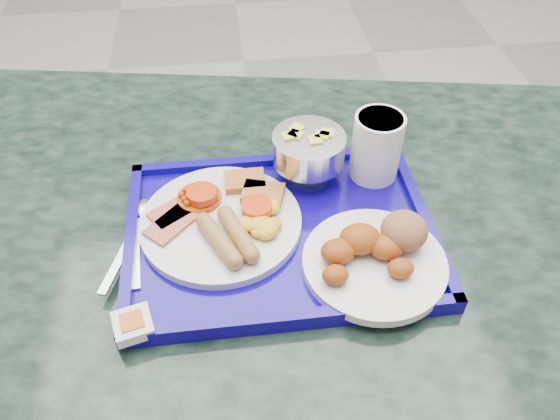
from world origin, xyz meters
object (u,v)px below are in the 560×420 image
bread_plate (377,253)px  tray (280,233)px  juice_cup (377,145)px  fruit_bowl (308,149)px  main_plate (226,219)px  table (281,341)px

bread_plate → tray: bearing=148.7°
juice_cup → fruit_bowl: bearing=174.8°
fruit_bowl → main_plate: bearing=-144.1°
table → juice_cup: bearing=40.6°
bread_plate → main_plate: bearing=154.5°
bread_plate → fruit_bowl: fruit_bowl is taller
table → tray: (0.00, 0.03, 0.22)m
tray → bread_plate: size_ratio=2.25×
table → bread_plate: (0.12, -0.04, 0.25)m
table → tray: bearing=87.1°
table → bread_plate: bread_plate is taller
tray → main_plate: size_ratio=1.87×
tray → juice_cup: bearing=33.5°
juice_cup → table: bearing=-139.4°
table → juice_cup: juice_cup is taller
fruit_bowl → tray: bearing=-116.5°
tray → bread_plate: bearing=-31.3°
tray → main_plate: 0.08m
main_plate → juice_cup: bearing=20.2°
main_plate → fruit_bowl: fruit_bowl is taller
tray → table: bearing=-92.9°
tray → fruit_bowl: fruit_bowl is taller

